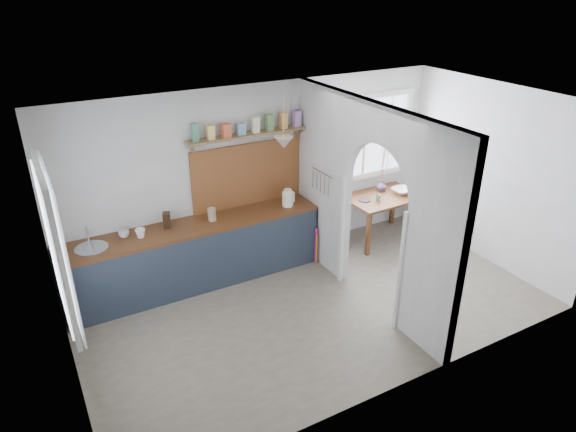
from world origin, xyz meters
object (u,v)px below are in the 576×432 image
vase (382,186)px  dining_table (381,217)px  kettle (288,198)px  chair_left (330,223)px  chair_right (422,199)px

vase → dining_table: bearing=-120.4°
dining_table → kettle: bearing=175.2°
chair_left → vase: 1.11m
chair_left → vase: size_ratio=5.49×
dining_table → chair_right: chair_right is taller
chair_right → vase: bearing=74.1°
dining_table → chair_left: 0.93m
dining_table → kettle: (-1.67, 0.10, 0.66)m
chair_left → chair_right: (1.85, -0.01, 0.00)m
chair_left → chair_right: chair_right is taller
chair_left → chair_right: 1.85m
dining_table → kettle: size_ratio=4.64×
chair_right → dining_table: bearing=87.2°
vase → chair_right: bearing=-8.1°
chair_right → vase: chair_right is taller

